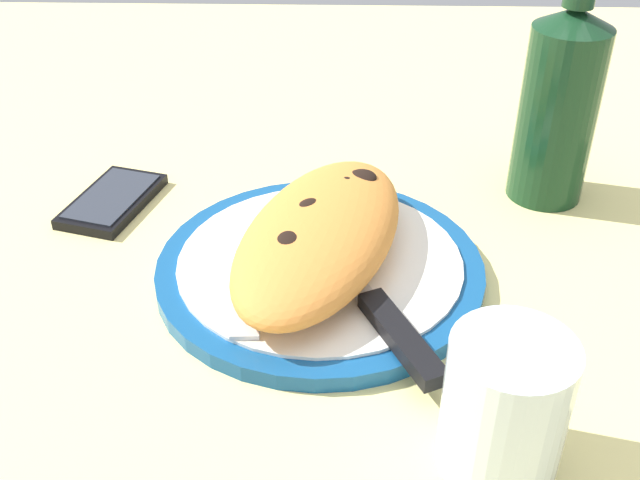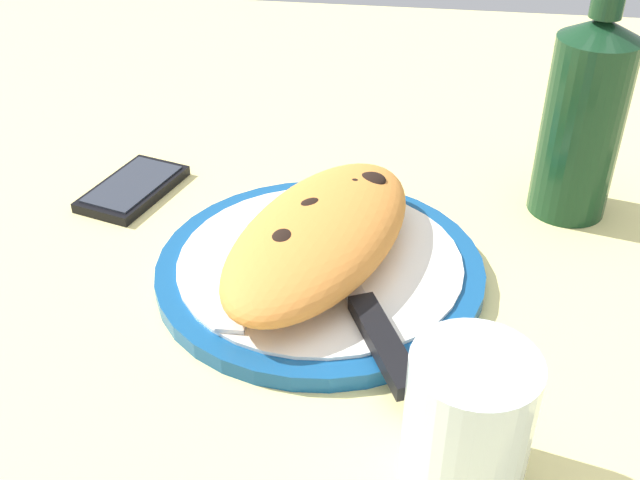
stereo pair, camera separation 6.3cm
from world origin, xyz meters
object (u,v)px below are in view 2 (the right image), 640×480
Objects in this scene: plate at (320,268)px; water_glass at (467,429)px; calzone at (324,237)px; fork at (247,274)px; smartphone at (133,188)px; wine_bottle at (585,113)px; knife at (368,316)px.

water_glass is (19.23, 11.75, 3.29)cm from plate.
plate is 3.41cm from calzone.
fork is at bearing -63.44° from calzone.
fork is at bearing 46.81° from smartphone.
wine_bottle is at bearing 94.56° from smartphone.
calzone is 1.20× the size of knife.
wine_bottle is at bearing 123.21° from plate.
plate is 1.01× the size of calzone.
fork is at bearing -132.96° from water_glass.
smartphone is at bearing -125.87° from knife.
calzone reaches higher than smartphone.
calzone is at bearing 61.40° from plate.
plate is at bearing 119.57° from fork.
plate is 1.56× the size of fork.
water_glass is (19.03, 11.39, -0.10)cm from calzone.
calzone is 2.19× the size of smartphone.
fork is (3.14, -5.53, 1.08)cm from plate.
smartphone is 44.30cm from water_glass.
plate is at bearing -118.60° from calzone.
wine_bottle is at bearing 124.00° from calzone.
wine_bottle reaches higher than knife.
plate reaches higher than smartphone.
calzone is at bearing -148.34° from knife.
calzone is 22.18cm from water_glass.
calzone is 1.04× the size of wine_bottle.
knife is at bearing 54.13° from smartphone.
fork is 1.43× the size of smartphone.
water_glass reaches higher than calzone.
knife is at bearing 31.66° from calzone.
knife is 28.70cm from wine_bottle.
plate is 6.45cm from fork.
smartphone is (-10.93, -20.51, -0.26)cm from plate.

